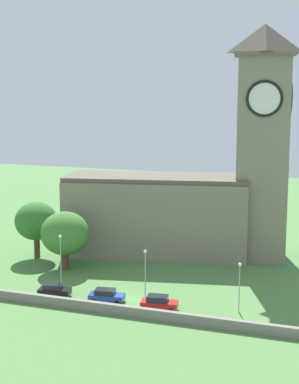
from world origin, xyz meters
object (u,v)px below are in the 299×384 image
Objects in this scene: car_black at (54,290)px; tree_by_tower at (65,233)px; car_red at (159,303)px; streetlamp_west_mid at (61,254)px; streetlamp_central at (145,267)px; tree_riverside_west at (36,221)px; car_blue at (106,296)px; streetlamp_east_mid at (239,279)px; church at (194,189)px.

tree_by_tower is at bearing 110.52° from car_black.
car_red reaches higher than car_black.
car_red is 15.25m from streetlamp_west_mid.
streetlamp_central is 26.50m from tree_riverside_west.
tree_by_tower is at bearing -28.86° from tree_riverside_west.
car_blue is at bearing -14.37° from streetlamp_west_mid.
tree_by_tower is at bearing 149.92° from streetlamp_central.
car_red is at bearing -31.89° from tree_by_tower.
tree_riverside_west is at bearing 160.20° from streetlamp_east_mid.
car_black is 0.72× the size of streetlamp_east_mid.
streetlamp_west_mid is 11.90m from streetlamp_central.
tree_riverside_west reaches higher than car_red.
streetlamp_central is (-2.59, 2.30, 3.58)m from car_red.
church is 29.50m from car_black.
tree_by_tower reaches higher than streetlamp_central.
streetlamp_east_mid is (23.61, 0.42, -0.89)m from streetlamp_west_mid.
car_red is 4.98m from streetlamp_central.
tree_riverside_west reaches higher than car_black.
streetlamp_central is (11.69, 2.13, 3.68)m from car_black.
streetlamp_west_mid is at bearing 94.83° from car_black.
tree_riverside_west reaches higher than streetlamp_west_mid.
streetlamp_west_mid is 0.88× the size of tree_by_tower.
streetlamp_central is at bearing 138.44° from car_red.
tree_by_tower reaches higher than streetlamp_east_mid.
car_blue is at bearing 174.96° from car_red.
streetlamp_central is at bearing -30.08° from tree_by_tower.
church reaches higher than streetlamp_east_mid.
streetlamp_west_mid is (-14.48, 2.50, 4.08)m from car_red.
tree_riverside_west is at bearing 151.14° from tree_by_tower.
streetlamp_west_mid is 0.85× the size of tree_riverside_west.
car_black is at bearing -176.23° from car_blue.
car_red is 0.77× the size of streetlamp_east_mid.
streetlamp_east_mid reaches higher than car_black.
streetlamp_east_mid is at bearing 1.01° from streetlamp_west_mid.
streetlamp_west_mid is at bearing 165.63° from car_blue.
car_black is 0.94× the size of car_red.
tree_by_tower is (-4.26, 11.37, 4.55)m from car_black.
car_blue is 0.54× the size of tree_by_tower.
streetlamp_central is 0.78× the size of tree_by_tower.
car_black reaches higher than car_blue.
streetlamp_central is at bearing -0.99° from streetlamp_west_mid.
tree_riverside_west is (-22.98, 13.12, 1.37)m from streetlamp_central.
streetlamp_east_mid is (11.72, 0.62, -0.39)m from streetlamp_central.
tree_by_tower is at bearing 114.20° from streetlamp_west_mid.
church is 5.40× the size of streetlamp_central.
tree_by_tower reaches higher than streetlamp_west_mid.
car_red reaches higher than car_blue.
streetlamp_west_mid is at bearing -49.33° from tree_riverside_west.
streetlamp_west_mid is at bearing -116.68° from church.
car_red is (7.18, -0.63, 0.11)m from car_blue.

